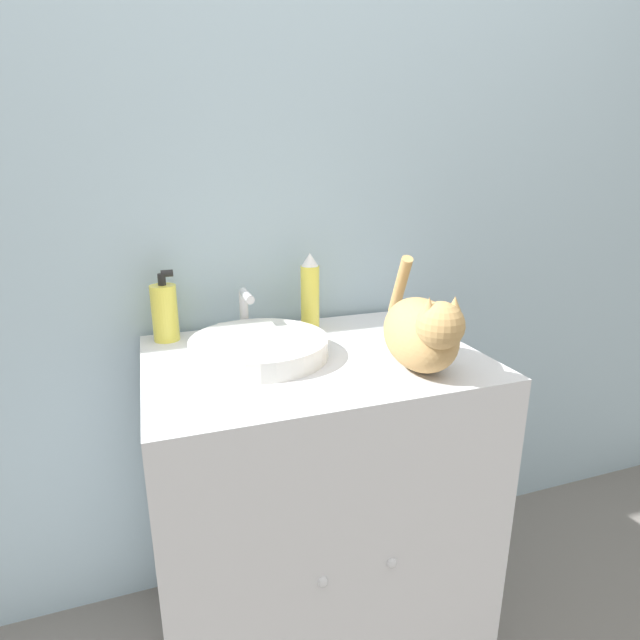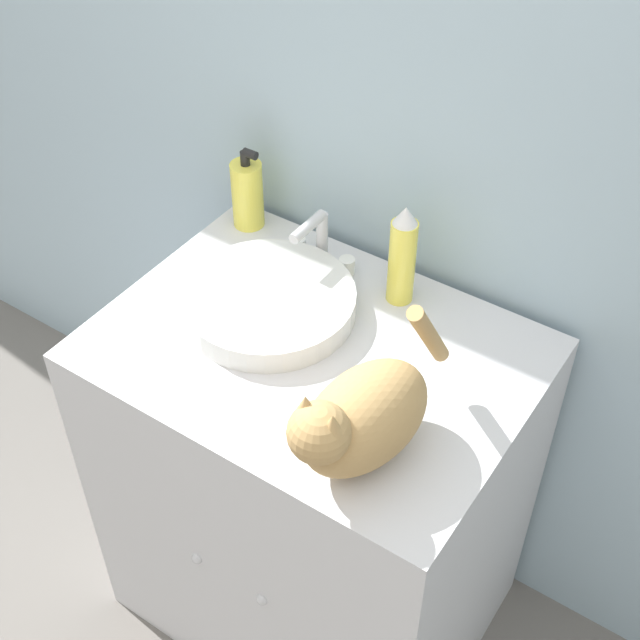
% 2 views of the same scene
% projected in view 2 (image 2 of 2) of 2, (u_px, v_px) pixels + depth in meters
% --- Properties ---
extents(wall_back, '(6.00, 0.05, 2.50)m').
position_uv_depth(wall_back, '(420.00, 76.00, 1.57)').
color(wall_back, '#9EB7C6').
rests_on(wall_back, ground_plane).
extents(vanity_cabinet, '(0.79, 0.60, 0.85)m').
position_uv_depth(vanity_cabinet, '(315.00, 489.00, 1.92)').
color(vanity_cabinet, silver).
rests_on(vanity_cabinet, ground_plane).
extents(sink_basin, '(0.33, 0.33, 0.05)m').
position_uv_depth(sink_basin, '(269.00, 302.00, 1.69)').
color(sink_basin, silver).
rests_on(sink_basin, vanity_cabinet).
extents(faucet, '(0.15, 0.11, 0.13)m').
position_uv_depth(faucet, '(319.00, 242.00, 1.77)').
color(faucet, silver).
rests_on(faucet, vanity_cabinet).
extents(cat, '(0.19, 0.37, 0.24)m').
position_uv_depth(cat, '(360.00, 417.00, 1.39)').
color(cat, tan).
rests_on(cat, vanity_cabinet).
extents(soap_bottle, '(0.07, 0.07, 0.19)m').
position_uv_depth(soap_bottle, '(247.00, 194.00, 1.86)').
color(soap_bottle, '#EADB4C').
rests_on(soap_bottle, vanity_cabinet).
extents(spray_bottle, '(0.05, 0.05, 0.21)m').
position_uv_depth(spray_bottle, '(402.00, 256.00, 1.66)').
color(spray_bottle, '#EADB4C').
rests_on(spray_bottle, vanity_cabinet).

